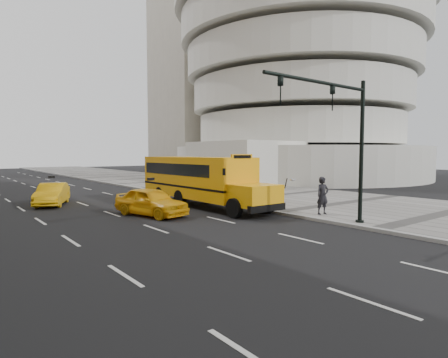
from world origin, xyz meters
TOP-DOWN VIEW (x-y plane):
  - ground at (0.00, 0.00)m, footprint 140.00×140.00m
  - sidewalk_museum at (12.00, 0.00)m, footprint 12.00×140.00m
  - curb_museum at (6.00, 0.00)m, footprint 0.30×140.00m
  - guggenheim at (29.37, 18.51)m, footprint 33.20×42.20m
  - school_bus at (4.50, -0.10)m, footprint 2.96×11.56m
  - taxi_near at (0.44, -1.77)m, footprint 2.80×4.62m
  - taxi_far at (-2.66, 5.55)m, footprint 3.03×4.39m
  - pedestrian at (7.08, -7.52)m, footprint 0.78×0.60m
  - traffic_signal at (5.19, -9.94)m, footprint 6.18×0.36m

SIDE VIEW (x-z plane):
  - ground at x=0.00m, z-range 0.00..0.00m
  - sidewalk_museum at x=12.00m, z-range 0.00..0.15m
  - curb_museum at x=6.00m, z-range 0.00..0.15m
  - taxi_far at x=-2.66m, z-range 0.00..1.37m
  - taxi_near at x=0.44m, z-range 0.00..1.47m
  - pedestrian at x=7.08m, z-range 0.15..2.05m
  - school_bus at x=4.50m, z-range 0.17..3.36m
  - traffic_signal at x=5.19m, z-range 0.89..7.29m
  - guggenheim at x=29.37m, z-range -3.92..31.08m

